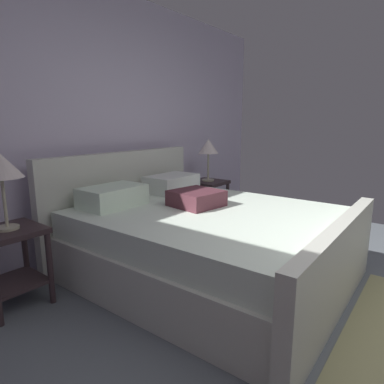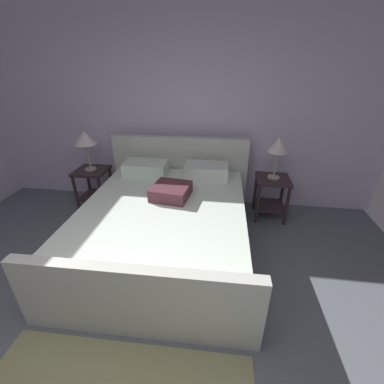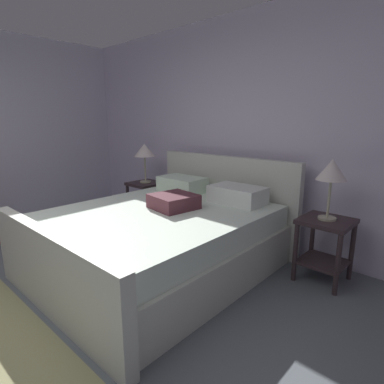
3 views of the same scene
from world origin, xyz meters
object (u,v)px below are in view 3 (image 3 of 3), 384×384
at_px(table_lamp_right, 332,172).
at_px(table_lamp_left, 145,151).
at_px(bed, 163,236).
at_px(nightstand_left, 146,195).
at_px(nightstand_right, 325,240).

relative_size(table_lamp_right, table_lamp_left, 0.99).
xyz_separation_m(bed, nightstand_left, (-1.29, 0.81, 0.06)).
distance_m(nightstand_left, table_lamp_left, 0.65).
bearing_deg(bed, nightstand_right, 33.57).
bearing_deg(table_lamp_left, bed, -32.24).
height_order(bed, table_lamp_left, table_lamp_left).
distance_m(bed, table_lamp_right, 1.69).
bearing_deg(bed, table_lamp_right, 33.57).
bearing_deg(nightstand_left, table_lamp_right, 0.96).
height_order(table_lamp_right, table_lamp_left, table_lamp_left).
relative_size(bed, nightstand_left, 3.83).
bearing_deg(nightstand_left, bed, -32.24).
height_order(bed, nightstand_right, bed).
bearing_deg(bed, table_lamp_left, 147.76).
bearing_deg(nightstand_right, bed, -146.43).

